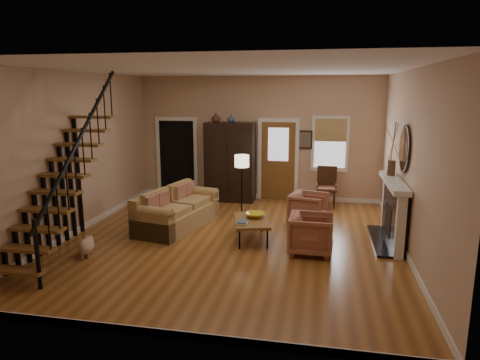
% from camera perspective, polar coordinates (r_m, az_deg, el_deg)
% --- Properties ---
extents(room, '(7.00, 7.33, 3.30)m').
position_cam_1_polar(room, '(9.95, -1.42, 3.69)').
color(room, '#935825').
rests_on(room, ground).
extents(staircase, '(0.94, 2.80, 3.20)m').
position_cam_1_polar(staircase, '(8.05, -23.05, 1.50)').
color(staircase, brown).
rests_on(staircase, ground).
extents(fireplace, '(0.33, 1.95, 2.30)m').
position_cam_1_polar(fireplace, '(8.76, 20.02, -3.28)').
color(fireplace, black).
rests_on(fireplace, ground).
extents(armoire, '(1.30, 0.60, 2.10)m').
position_cam_1_polar(armoire, '(11.42, -1.33, 2.43)').
color(armoire, black).
rests_on(armoire, ground).
extents(vase_a, '(0.24, 0.24, 0.25)m').
position_cam_1_polar(vase_a, '(11.27, -3.22, 8.30)').
color(vase_a, '#4C2619').
rests_on(vase_a, armoire).
extents(vase_b, '(0.20, 0.20, 0.21)m').
position_cam_1_polar(vase_b, '(11.18, -1.21, 8.19)').
color(vase_b, '#334C60').
rests_on(vase_b, armoire).
extents(sofa, '(1.38, 2.31, 0.81)m').
position_cam_1_polar(sofa, '(9.34, -8.33, -3.89)').
color(sofa, '#A9844D').
rests_on(sofa, ground).
extents(coffee_table, '(0.91, 1.25, 0.43)m').
position_cam_1_polar(coffee_table, '(8.52, 1.50, -6.63)').
color(coffee_table, brown).
rests_on(coffee_table, ground).
extents(bowl, '(0.38, 0.38, 0.09)m').
position_cam_1_polar(bowl, '(8.58, 2.01, -4.68)').
color(bowl, gold).
rests_on(bowl, coffee_table).
extents(books, '(0.20, 0.28, 0.05)m').
position_cam_1_polar(books, '(8.18, 0.33, -5.64)').
color(books, beige).
rests_on(books, coffee_table).
extents(armchair_left, '(0.81, 0.79, 0.72)m').
position_cam_1_polar(armchair_left, '(7.93, 9.48, -7.11)').
color(armchair_left, brown).
rests_on(armchair_left, ground).
extents(armchair_right, '(0.93, 0.91, 0.71)m').
position_cam_1_polar(armchair_right, '(9.59, 9.12, -3.79)').
color(armchair_right, brown).
rests_on(armchair_right, ground).
extents(floor_lamp, '(0.41, 0.41, 1.46)m').
position_cam_1_polar(floor_lamp, '(9.98, 0.24, -0.80)').
color(floor_lamp, black).
rests_on(floor_lamp, ground).
extents(side_chair, '(0.54, 0.54, 1.02)m').
position_cam_1_polar(side_chair, '(11.07, 11.47, -0.95)').
color(side_chair, '#3B2312').
rests_on(side_chair, ground).
extents(dog, '(0.41, 0.52, 0.33)m').
position_cam_1_polar(dog, '(8.20, -19.79, -8.46)').
color(dog, beige).
rests_on(dog, ground).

